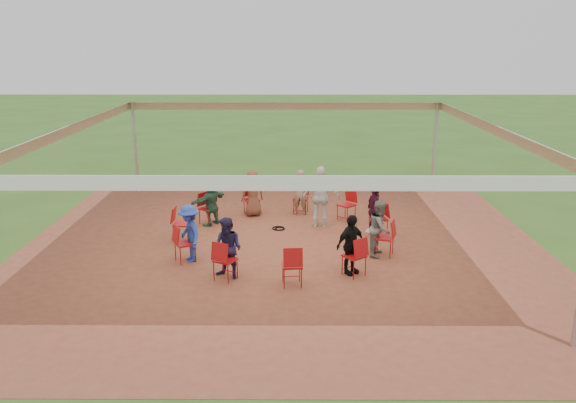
{
  "coord_description": "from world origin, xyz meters",
  "views": [
    {
      "loc": [
        0.21,
        -13.46,
        4.99
      ],
      "look_at": [
        0.13,
        0.3,
        1.01
      ],
      "focal_mm": 35.0,
      "sensor_mm": 36.0,
      "label": 1
    }
  ],
  "objects_px": {
    "chair_2": "(346,205)",
    "chair_4": "(252,200)",
    "person_seated_2": "(300,192)",
    "chair_9": "(292,265)",
    "person_seated_3": "(253,193)",
    "person_seated_4": "(211,201)",
    "person_seated_1": "(375,211)",
    "person_seated_7": "(351,245)",
    "chair_10": "(354,256)",
    "person_seated_6": "(228,248)",
    "standing_person": "(321,197)",
    "chair_8": "(225,260)",
    "chair_5": "(208,209)",
    "chair_1": "(378,219)",
    "chair_0": "(384,238)",
    "person_seated_5": "(189,233)",
    "chair_7": "(185,244)",
    "chair_6": "(182,224)",
    "person_seated_0": "(380,228)",
    "laptop": "(373,229)",
    "chair_3": "(301,199)",
    "cable_coil": "(279,228)"
  },
  "relations": [
    {
      "from": "chair_0",
      "to": "chair_7",
      "type": "bearing_deg",
      "value": 114.55
    },
    {
      "from": "person_seated_3",
      "to": "person_seated_4",
      "type": "xyz_separation_m",
      "value": [
        -1.1,
        -0.85,
        0.0
      ]
    },
    {
      "from": "chair_7",
      "to": "person_seated_7",
      "type": "bearing_deg",
      "value": 50.27
    },
    {
      "from": "person_seated_0",
      "to": "person_seated_7",
      "type": "relative_size",
      "value": 1.0
    },
    {
      "from": "chair_5",
      "to": "laptop",
      "type": "relative_size",
      "value": 2.49
    },
    {
      "from": "chair_3",
      "to": "chair_9",
      "type": "relative_size",
      "value": 1.0
    },
    {
      "from": "chair_4",
      "to": "person_seated_2",
      "type": "bearing_deg",
      "value": 159.01
    },
    {
      "from": "chair_2",
      "to": "person_seated_7",
      "type": "xyz_separation_m",
      "value": [
        -0.28,
        -3.81,
        0.23
      ]
    },
    {
      "from": "person_seated_1",
      "to": "person_seated_5",
      "type": "xyz_separation_m",
      "value": [
        -4.54,
        -1.79,
        0.0
      ]
    },
    {
      "from": "chair_2",
      "to": "person_seated_6",
      "type": "distance_m",
      "value": 5.01
    },
    {
      "from": "person_seated_3",
      "to": "person_seated_4",
      "type": "height_order",
      "value": "same"
    },
    {
      "from": "chair_0",
      "to": "person_seated_0",
      "type": "xyz_separation_m",
      "value": [
        -0.11,
        0.04,
        0.23
      ]
    },
    {
      "from": "person_seated_1",
      "to": "chair_9",
      "type": "bearing_deg",
      "value": 132.09
    },
    {
      "from": "chair_10",
      "to": "person_seated_1",
      "type": "relative_size",
      "value": 0.67
    },
    {
      "from": "person_seated_5",
      "to": "chair_8",
      "type": "bearing_deg",
      "value": 11.74
    },
    {
      "from": "laptop",
      "to": "chair_5",
      "type": "bearing_deg",
      "value": 81.34
    },
    {
      "from": "chair_4",
      "to": "chair_3",
      "type": "bearing_deg",
      "value": 163.64
    },
    {
      "from": "laptop",
      "to": "chair_10",
      "type": "bearing_deg",
      "value": 174.9
    },
    {
      "from": "standing_person",
      "to": "chair_4",
      "type": "bearing_deg",
      "value": -25.62
    },
    {
      "from": "chair_7",
      "to": "person_seated_7",
      "type": "distance_m",
      "value": 3.83
    },
    {
      "from": "chair_6",
      "to": "chair_7",
      "type": "xyz_separation_m",
      "value": [
        0.34,
        -1.42,
        0.0
      ]
    },
    {
      "from": "chair_1",
      "to": "standing_person",
      "type": "xyz_separation_m",
      "value": [
        -1.49,
        0.7,
        0.41
      ]
    },
    {
      "from": "chair_8",
      "to": "chair_2",
      "type": "bearing_deg",
      "value": 81.82
    },
    {
      "from": "chair_8",
      "to": "person_seated_4",
      "type": "distance_m",
      "value": 3.83
    },
    {
      "from": "chair_6",
      "to": "person_seated_0",
      "type": "relative_size",
      "value": 0.67
    },
    {
      "from": "chair_3",
      "to": "chair_10",
      "type": "height_order",
      "value": "same"
    },
    {
      "from": "chair_7",
      "to": "person_seated_1",
      "type": "distance_m",
      "value": 5.01
    },
    {
      "from": "chair_4",
      "to": "chair_5",
      "type": "xyz_separation_m",
      "value": [
        -1.15,
        -0.9,
        0.0
      ]
    },
    {
      "from": "person_seated_1",
      "to": "chair_2",
      "type": "bearing_deg",
      "value": 11.74
    },
    {
      "from": "person_seated_3",
      "to": "person_seated_5",
      "type": "distance_m",
      "value": 3.73
    },
    {
      "from": "person_seated_2",
      "to": "person_seated_7",
      "type": "bearing_deg",
      "value": 114.55
    },
    {
      "from": "chair_2",
      "to": "chair_4",
      "type": "relative_size",
      "value": 1.0
    },
    {
      "from": "person_seated_1",
      "to": "person_seated_7",
      "type": "xyz_separation_m",
      "value": [
        -0.88,
        -2.52,
        0.0
      ]
    },
    {
      "from": "chair_10",
      "to": "cable_coil",
      "type": "bearing_deg",
      "value": 80.95
    },
    {
      "from": "chair_4",
      "to": "person_seated_5",
      "type": "relative_size",
      "value": 0.67
    },
    {
      "from": "chair_2",
      "to": "chair_1",
      "type": "bearing_deg",
      "value": 163.64
    },
    {
      "from": "chair_0",
      "to": "person_seated_2",
      "type": "xyz_separation_m",
      "value": [
        -1.96,
        3.28,
        0.23
      ]
    },
    {
      "from": "chair_10",
      "to": "person_seated_7",
      "type": "height_order",
      "value": "person_seated_7"
    },
    {
      "from": "chair_8",
      "to": "chair_10",
      "type": "distance_m",
      "value": 2.8
    },
    {
      "from": "chair_10",
      "to": "person_seated_6",
      "type": "xyz_separation_m",
      "value": [
        -2.73,
        -0.15,
        0.23
      ]
    },
    {
      "from": "person_seated_3",
      "to": "standing_person",
      "type": "distance_m",
      "value": 2.18
    },
    {
      "from": "person_seated_6",
      "to": "cable_coil",
      "type": "bearing_deg",
      "value": 100.07
    },
    {
      "from": "chair_5",
      "to": "chair_1",
      "type": "bearing_deg",
      "value": 114.55
    },
    {
      "from": "chair_2",
      "to": "chair_5",
      "type": "bearing_deg",
      "value": 49.09
    },
    {
      "from": "chair_1",
      "to": "chair_7",
      "type": "xyz_separation_m",
      "value": [
        -4.76,
        -1.88,
        0.0
      ]
    },
    {
      "from": "chair_5",
      "to": "person_seated_7",
      "type": "xyz_separation_m",
      "value": [
        3.62,
        -3.46,
        0.23
      ]
    },
    {
      "from": "chair_5",
      "to": "chair_9",
      "type": "height_order",
      "value": "same"
    },
    {
      "from": "person_seated_2",
      "to": "person_seated_7",
      "type": "height_order",
      "value": "same"
    },
    {
      "from": "person_seated_2",
      "to": "chair_9",
      "type": "bearing_deg",
      "value": 98.38
    },
    {
      "from": "chair_1",
      "to": "person_seated_7",
      "type": "distance_m",
      "value": 2.74
    }
  ]
}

